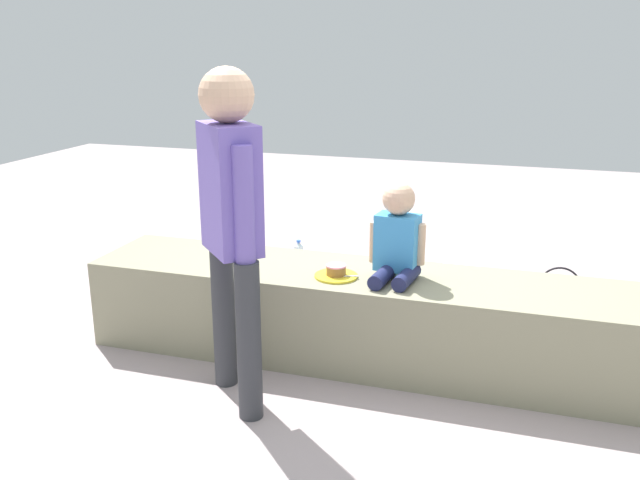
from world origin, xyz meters
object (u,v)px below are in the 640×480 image
Objects in this scene: cake_plate at (336,273)px; party_cup_red at (234,274)px; gift_bag at (397,264)px; cake_box_white at (462,273)px; water_bottle_far_side at (299,254)px; handbag_black_leather at (558,300)px; handbag_brown_canvas at (599,324)px; water_bottle_near_gift at (332,289)px; adult_standing at (231,210)px; child_seated at (397,237)px.

cake_plate is 1.49m from party_cup_red.
gift_bag is 1.28× the size of cake_box_white.
water_bottle_far_side reaches higher than party_cup_red.
handbag_brown_canvas is at bearing -57.62° from handbag_black_leather.
water_bottle_far_side reaches higher than cake_box_white.
handbag_black_leather is at bearing 9.83° from water_bottle_near_gift.
handbag_black_leather reaches higher than cake_box_white.
adult_standing is 2.19m from handbag_brown_canvas.
handbag_brown_canvas is at bearing -3.22° from water_bottle_near_gift.
adult_standing is 7.74× the size of water_bottle_far_side.
water_bottle_far_side is at bearing -179.43° from cake_box_white.
cake_box_white reaches higher than party_cup_red.
cake_plate is at bearing -109.44° from cake_box_white.
cake_plate is 2.42× the size of party_cup_red.
party_cup_red is at bearing -126.75° from water_bottle_far_side.
cake_plate is at bearing -93.90° from gift_bag.
child_seated is at bearing -53.60° from water_bottle_far_side.
water_bottle_near_gift is at bearing 107.80° from cake_plate.
cake_plate is 0.68× the size of handbag_black_leather.
cake_box_white is (0.75, 0.67, -0.04)m from water_bottle_near_gift.
water_bottle_far_side is 1.20m from cake_box_white.
water_bottle_near_gift is 1.39m from handbag_black_leather.
adult_standing is 1.50m from water_bottle_near_gift.
child_seated is 1.38× the size of gift_bag.
child_seated is 1.33m from handbag_brown_canvas.
child_seated reaches higher than handbag_black_leather.
adult_standing is 6.79× the size of cake_plate.
cake_box_white is (0.42, 0.22, -0.10)m from gift_bag.
party_cup_red is 0.28× the size of handbag_black_leather.
party_cup_red is at bearing -179.45° from handbag_black_leather.
gift_bag is at bearing -15.23° from water_bottle_far_side.
handbag_brown_canvas is (0.83, -0.76, 0.05)m from cake_box_white.
cake_plate is 0.64× the size of gift_bag.
handbag_black_leather is (1.04, -0.21, -0.06)m from gift_bag.
cake_plate is (0.34, 0.49, -0.42)m from adult_standing.
adult_standing reaches higher than handbag_black_leather.
handbag_brown_canvas is at bearing 26.88° from cake_plate.
cake_plate is at bearing -63.88° from water_bottle_far_side.
water_bottle_near_gift is 0.82× the size of cake_box_white.
cake_plate is 1.14× the size of water_bottle_far_side.
gift_bag is at bearing 86.10° from cake_plate.
handbag_brown_canvas is at bearing -42.53° from cake_box_white.
cake_box_white is (0.51, 1.43, -0.44)m from cake_plate.
water_bottle_near_gift reaches higher than water_bottle_far_side.
gift_bag is at bearing 156.87° from handbag_brown_canvas.
handbag_black_leather is (0.84, 0.92, -0.59)m from child_seated.
handbag_black_leather is 1.03× the size of handbag_brown_canvas.
handbag_black_leather is at bearing -12.97° from water_bottle_far_side.
party_cup_red is at bearing 115.06° from adult_standing.
handbag_black_leather is at bearing 122.38° from handbag_brown_canvas.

